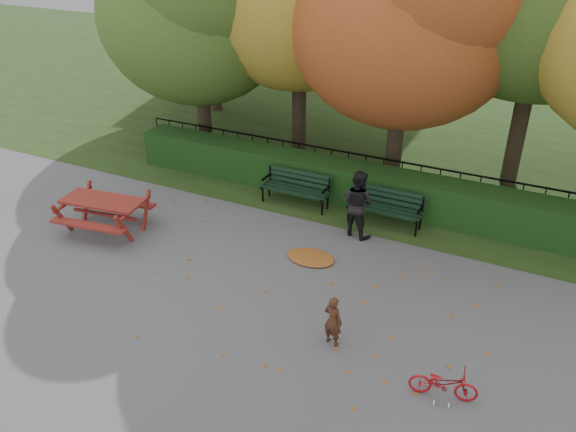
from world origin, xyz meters
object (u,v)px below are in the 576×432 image
at_px(tree_a, 200,3).
at_px(picnic_table, 103,206).
at_px(bench_right, 386,205).
at_px(tree_c, 419,3).
at_px(bench_left, 297,186).
at_px(child, 333,321).
at_px(adult, 357,203).
at_px(bicycle, 444,383).

xyz_separation_m(tree_a, picnic_table, (0.39, -5.15, -3.88)).
xyz_separation_m(tree_a, bench_right, (6.29, -1.88, -4.00)).
distance_m(tree_a, picnic_table, 6.46).
height_order(tree_c, bench_left, tree_c).
height_order(tree_a, bench_left, tree_a).
relative_size(tree_c, child, 8.01).
bearing_deg(tree_a, tree_c, 3.65).
relative_size(bench_left, picnic_table, 0.85).
xyz_separation_m(tree_a, tree_c, (6.02, 0.38, 0.30)).
xyz_separation_m(bench_right, adult, (-0.46, -0.80, 0.30)).
relative_size(tree_c, bench_right, 4.44).
height_order(child, adult, adult).
relative_size(bench_right, adult, 1.10).
bearing_deg(bench_right, picnic_table, -150.98).
height_order(bench_right, bicycle, bench_right).
xyz_separation_m(tree_c, picnic_table, (-5.63, -5.53, -4.19)).
xyz_separation_m(tree_c, adult, (-0.19, -3.06, -4.00)).
xyz_separation_m(tree_a, bench_left, (3.89, -1.88, -4.00)).
bearing_deg(bicycle, picnic_table, 67.33).
xyz_separation_m(adult, bicycle, (2.99, -4.18, -0.54)).
xyz_separation_m(bench_left, bench_right, (2.40, 0.00, 0.00)).
bearing_deg(adult, child, 118.66).
height_order(bench_right, adult, adult).
bearing_deg(tree_a, bicycle, -37.86).
distance_m(bench_left, bench_right, 2.40).
height_order(bench_left, picnic_table, picnic_table).
xyz_separation_m(tree_c, bench_right, (0.27, -2.26, -4.30)).
bearing_deg(picnic_table, child, -20.13).
height_order(tree_c, child, tree_c).
relative_size(picnic_table, child, 2.13).
distance_m(tree_c, bicycle, 9.00).
height_order(bench_right, picnic_table, picnic_table).
bearing_deg(bench_right, tree_c, 96.70).
distance_m(tree_a, bicycle, 11.95).
bearing_deg(tree_a, child, -43.64).
height_order(bench_right, child, child).
bearing_deg(child, tree_a, -31.66).
distance_m(bench_left, adult, 2.12).
distance_m(bench_right, bicycle, 5.59).
relative_size(tree_a, picnic_table, 3.52).
bearing_deg(tree_c, bench_left, -133.36).
relative_size(child, bicycle, 0.94).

